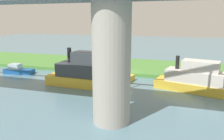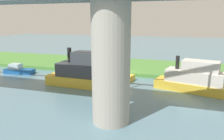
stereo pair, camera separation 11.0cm
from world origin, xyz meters
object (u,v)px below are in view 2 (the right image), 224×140
Objects in this scene: motorboat_white at (85,72)px; skiff_small at (114,75)px; houseboat_blue at (192,79)px; mooring_post at (175,73)px; pontoon_yellow at (19,70)px; person_on_bank at (123,63)px; bridge_pylon at (111,64)px.

skiff_small is (-2.55, -4.01, -1.13)m from motorboat_white.
motorboat_white reaches higher than houseboat_blue.
motorboat_white is at bearing 31.36° from mooring_post.
skiff_small is at bearing -175.20° from pontoon_yellow.
skiff_small is (7.96, 2.39, -0.35)m from mooring_post.
pontoon_yellow is 0.57× the size of houseboat_blue.
mooring_post is 0.10× the size of motorboat_white.
pontoon_yellow is at bearing 4.80° from skiff_small.
houseboat_blue is (-12.57, -1.77, -0.27)m from motorboat_white.
person_on_bank is 9.69m from motorboat_white.
mooring_post is at bearing -106.92° from bridge_pylon.
person_on_bank is at bearing -20.10° from mooring_post.
pontoon_yellow reaches higher than mooring_post.
bridge_pylon reaches higher than motorboat_white.
pontoon_yellow is at bearing -31.17° from bridge_pylon.
pontoon_yellow is (22.95, 3.65, -0.43)m from mooring_post.
mooring_post is at bearing -170.97° from pontoon_yellow.
person_on_bank is 0.30× the size of pontoon_yellow.
motorboat_white is 2.00× the size of pontoon_yellow.
motorboat_white is at bearing 8.03° from houseboat_blue.
skiff_small reaches higher than mooring_post.
houseboat_blue is at bearing 177.76° from pontoon_yellow.
motorboat_white is 12.70m from houseboat_blue.
motorboat_white reaches higher than pontoon_yellow.
bridge_pylon is at bearing 101.60° from person_on_bank.
pontoon_yellow is (12.45, -2.75, -1.20)m from motorboat_white.
skiff_small is (-0.20, 5.37, -0.59)m from person_on_bank.
houseboat_blue is at bearing 167.42° from skiff_small.
motorboat_white is 1.74× the size of skiff_small.
pontoon_yellow is at bearing 9.03° from mooring_post.
skiff_small is 15.05m from pontoon_yellow.
bridge_pylon is 1.02× the size of motorboat_white.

